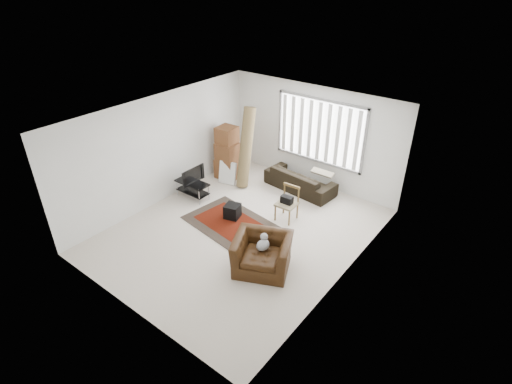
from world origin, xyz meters
TOP-DOWN VIEW (x-y plane):
  - room at (0.03, 0.51)m, footprint 6.00×6.02m
  - persian_rug at (-0.37, 0.08)m, footprint 2.30×1.70m
  - tv_stand at (-1.95, 0.40)m, footprint 0.90×0.41m
  - tv at (-1.95, 0.40)m, footprint 0.09×0.73m
  - subwoofer at (-0.52, 0.30)m, footprint 0.42×0.42m
  - moving_boxes at (-1.98, 1.82)m, footprint 0.63×0.58m
  - white_flatpack at (-1.76, 1.55)m, footprint 0.53×0.32m
  - rolled_rug at (-1.34, 1.84)m, footprint 0.43×0.82m
  - sofa at (0.01, 2.45)m, footprint 2.01×1.03m
  - side_chair at (0.53, 1.06)m, footprint 0.47×0.47m
  - armchair at (1.13, -0.71)m, footprint 1.41×1.34m

SIDE VIEW (x-z plane):
  - persian_rug at x=-0.37m, z-range 0.00..0.02m
  - subwoofer at x=-0.52m, z-range 0.02..0.36m
  - white_flatpack at x=-1.76m, z-range 0.00..0.62m
  - tv_stand at x=-1.95m, z-range 0.10..0.55m
  - sofa at x=0.01m, z-range 0.00..0.74m
  - armchair at x=1.13m, z-range 0.00..0.82m
  - side_chair at x=0.53m, z-range 0.04..0.89m
  - tv at x=-1.95m, z-range 0.45..0.87m
  - moving_boxes at x=-1.98m, z-range -0.05..1.44m
  - rolled_rug at x=-1.34m, z-range 0.00..2.14m
  - room at x=0.03m, z-range 0.40..3.11m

